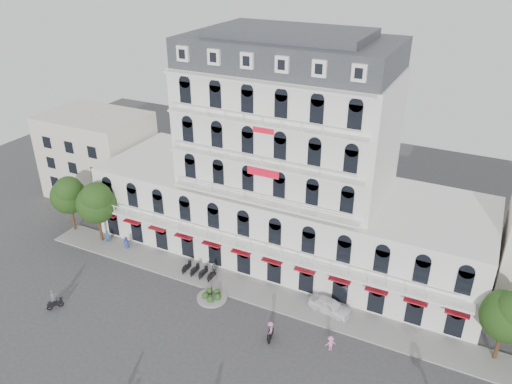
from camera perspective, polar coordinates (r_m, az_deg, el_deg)
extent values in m
plane|color=#38383A|center=(48.60, -5.65, -17.01)|extent=(120.00, 120.00, 0.00)
cube|color=gray|center=(54.42, -0.62, -11.11)|extent=(53.00, 4.00, 0.16)
cube|color=silver|center=(58.75, 3.34, -2.83)|extent=(45.00, 14.00, 9.00)
cube|color=silver|center=(54.14, 3.65, 7.33)|extent=(22.00, 12.00, 13.00)
cube|color=#2D3035|center=(52.01, 3.91, 15.66)|extent=(21.56, 11.76, 3.00)
cube|color=#2D3035|center=(51.68, 3.98, 17.72)|extent=(15.84, 8.64, 0.80)
cube|color=maroon|center=(53.48, 0.09, -7.34)|extent=(40.50, 1.00, 0.15)
cube|color=red|center=(49.89, 0.80, 2.52)|extent=(3.50, 0.10, 1.40)
cube|color=beige|center=(75.05, -17.55, 4.05)|extent=(14.00, 10.00, 12.00)
cylinder|color=gray|center=(53.53, -5.04, -11.93)|extent=(3.20, 3.20, 0.24)
cylinder|color=black|center=(53.05, -5.07, -11.28)|extent=(0.08, 0.08, 1.40)
sphere|color=#214818|center=(53.03, -4.39, -11.88)|extent=(0.70, 0.70, 0.70)
sphere|color=#214818|center=(53.67, -4.48, -11.34)|extent=(0.70, 0.70, 0.70)
sphere|color=#214818|center=(53.84, -5.34, -11.24)|extent=(0.70, 0.70, 0.70)
sphere|color=#214818|center=(53.31, -5.82, -11.71)|extent=(0.70, 0.70, 0.70)
sphere|color=#214818|center=(52.80, -5.25, -12.12)|extent=(0.70, 0.70, 0.70)
cylinder|color=#382314|center=(67.98, -20.18, -2.83)|extent=(0.36, 0.36, 3.52)
sphere|color=#1B3B12|center=(66.54, -20.62, -0.43)|extent=(4.48, 4.48, 4.48)
sphere|color=#1B3B12|center=(65.58, -20.64, 0.18)|extent=(3.52, 3.52, 3.52)
sphere|color=#1B3B12|center=(66.72, -20.76, 0.24)|extent=(3.20, 3.20, 3.20)
cylinder|color=#382314|center=(64.38, -17.37, -3.97)|extent=(0.36, 0.36, 3.74)
sphere|color=#1B3B12|center=(62.78, -17.79, -1.31)|extent=(4.76, 4.76, 4.76)
sphere|color=#1B3B12|center=(61.77, -17.78, -0.62)|extent=(3.74, 3.74, 3.74)
sphere|color=#1B3B12|center=(62.92, -17.96, -0.57)|extent=(3.40, 3.40, 3.40)
cylinder|color=#382314|center=(50.69, 25.93, -15.40)|extent=(0.36, 0.36, 3.43)
sphere|color=#1B3B12|center=(48.78, 26.67, -12.65)|extent=(4.37, 4.37, 4.37)
sphere|color=#1B3B12|center=(48.63, 26.37, -11.77)|extent=(3.12, 3.12, 3.12)
imported|color=white|center=(51.83, 8.47, -12.78)|extent=(4.68, 2.56, 1.51)
cube|color=black|center=(55.78, -22.00, -11.76)|extent=(1.11, 1.45, 0.35)
torus|color=black|center=(55.97, -21.40, -11.84)|extent=(0.43, 0.57, 0.60)
torus|color=black|center=(55.92, -22.51, -12.12)|extent=(0.43, 0.57, 0.60)
imported|color=#58595F|center=(55.32, -22.14, -11.13)|extent=(0.70, 0.77, 1.76)
cube|color=black|center=(48.57, 1.65, -15.99)|extent=(0.65, 1.54, 0.35)
torus|color=black|center=(48.37, 1.49, -16.66)|extent=(0.24, 0.61, 0.60)
torus|color=black|center=(49.15, 1.80, -15.80)|extent=(0.24, 0.61, 0.60)
imported|color=#C86A9E|center=(48.10, 1.66, -15.39)|extent=(0.79, 1.13, 1.59)
imported|color=navy|center=(62.54, -14.59, -5.67)|extent=(0.96, 0.82, 1.66)
imported|color=#5C5D64|center=(56.21, -4.83, -8.82)|extent=(1.07, 0.92, 1.73)
imported|color=pink|center=(47.91, 8.51, -16.73)|extent=(1.14, 1.07, 1.55)
imported|color=#2B5381|center=(64.27, -16.58, -4.97)|extent=(0.75, 0.68, 1.72)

